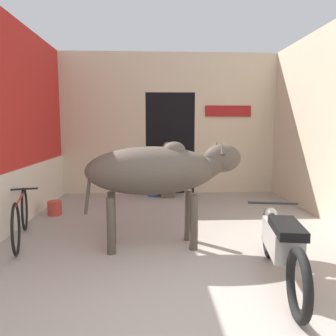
# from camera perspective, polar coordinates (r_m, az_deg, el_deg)

# --- Properties ---
(ground_plane) EXTENTS (30.00, 30.00, 0.00)m
(ground_plane) POSITION_cam_1_polar(r_m,az_deg,el_deg) (2.96, 6.06, -26.49)
(ground_plane) COLOR #9E9389
(wall_left_shopfront) EXTENTS (0.25, 5.51, 3.37)m
(wall_left_shopfront) POSITION_cam_1_polar(r_m,az_deg,el_deg) (5.65, -26.63, 6.42)
(wall_left_shopfront) COLOR red
(wall_left_shopfront) RESTS_ON ground_plane
(wall_back_with_doorway) EXTENTS (5.17, 0.93, 3.37)m
(wall_back_with_doorway) POSITION_cam_1_polar(r_m,az_deg,el_deg) (8.21, 0.18, 6.34)
(wall_back_with_doorway) COLOR beige
(wall_back_with_doorway) RESTS_ON ground_plane
(cow) EXTENTS (2.15, 0.84, 1.45)m
(cow) POSITION_cam_1_polar(r_m,az_deg,el_deg) (4.38, -1.56, -0.53)
(cow) COLOR #4C4238
(cow) RESTS_ON ground_plane
(motorcycle_near) EXTENTS (0.59, 1.97, 0.75)m
(motorcycle_near) POSITION_cam_1_polar(r_m,az_deg,el_deg) (3.70, 19.15, -12.33)
(motorcycle_near) COLOR black
(motorcycle_near) RESTS_ON ground_plane
(bicycle) EXTENTS (0.58, 1.69, 0.69)m
(bicycle) POSITION_cam_1_polar(r_m,az_deg,el_deg) (5.17, -24.28, -7.81)
(bicycle) COLOR black
(bicycle) RESTS_ON ground_plane
(shopkeeper_seated) EXTENTS (0.45, 0.34, 1.27)m
(shopkeeper_seated) POSITION_cam_1_polar(r_m,az_deg,el_deg) (7.58, -0.07, -0.05)
(shopkeeper_seated) COLOR brown
(shopkeeper_seated) RESTS_ON ground_plane
(plastic_stool) EXTENTS (0.35, 0.35, 0.46)m
(plastic_stool) POSITION_cam_1_polar(r_m,az_deg,el_deg) (7.70, -2.59, -3.13)
(plastic_stool) COLOR #2856B2
(plastic_stool) RESTS_ON ground_plane
(bucket) EXTENTS (0.26, 0.26, 0.26)m
(bucket) POSITION_cam_1_polar(r_m,az_deg,el_deg) (6.48, -19.14, -6.59)
(bucket) COLOR #C63D33
(bucket) RESTS_ON ground_plane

